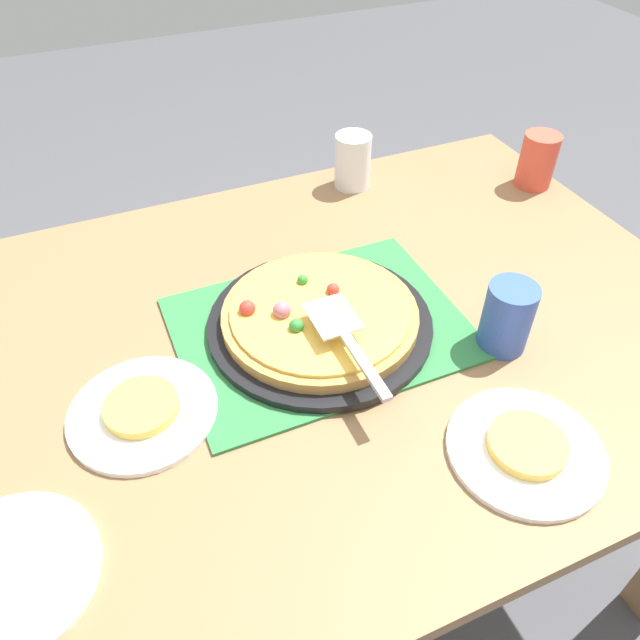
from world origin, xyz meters
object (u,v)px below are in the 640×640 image
(served_slice_left, at_px, (527,445))
(served_slice_right, at_px, (141,407))
(plate_near_left, at_px, (525,450))
(cup_far, at_px, (507,317))
(plate_far_right, at_px, (143,412))
(pizza_server, at_px, (345,336))
(plate_side, at_px, (6,576))
(cup_near, at_px, (537,160))
(pizza, at_px, (319,314))
(cup_corner, at_px, (353,161))
(pizza_pan, at_px, (320,323))

(served_slice_left, relative_size, served_slice_right, 1.00)
(plate_near_left, distance_m, cup_far, 0.22)
(plate_far_right, height_order, cup_far, cup_far)
(plate_far_right, height_order, served_slice_right, served_slice_right)
(pizza_server, bearing_deg, plate_side, -163.58)
(plate_side, distance_m, cup_near, 1.25)
(pizza_server, bearing_deg, pizza, 90.92)
(cup_near, height_order, pizza_server, cup_near)
(plate_side, height_order, served_slice_right, served_slice_right)
(plate_near_left, bearing_deg, cup_corner, 83.07)
(pizza, distance_m, pizza_server, 0.10)
(plate_side, xyz_separation_m, pizza_server, (0.51, 0.15, 0.07))
(cup_corner, bearing_deg, plate_side, -139.36)
(pizza, bearing_deg, pizza_pan, -2.30)
(pizza_pan, height_order, served_slice_left, served_slice_left)
(cup_near, bearing_deg, plate_near_left, -128.37)
(pizza_pan, relative_size, plate_near_left, 1.73)
(plate_near_left, height_order, cup_far, cup_far)
(pizza, bearing_deg, plate_side, -154.01)
(plate_side, xyz_separation_m, served_slice_left, (0.68, -0.10, 0.01))
(pizza, height_order, plate_near_left, pizza)
(served_slice_right, xyz_separation_m, cup_far, (0.57, -0.09, 0.04))
(cup_near, xyz_separation_m, pizza_server, (-0.63, -0.35, 0.01))
(plate_far_right, distance_m, plate_side, 0.27)
(plate_near_left, relative_size, served_slice_left, 2.00)
(pizza, bearing_deg, cup_far, -30.14)
(plate_side, bearing_deg, served_slice_left, -8.14)
(cup_near, bearing_deg, pizza, -158.58)
(served_slice_right, bearing_deg, served_slice_left, -30.26)
(pizza, height_order, served_slice_right, pizza)
(pizza_pan, height_order, plate_far_right, pizza_pan)
(cup_far, bearing_deg, cup_corner, 90.48)
(pizza, distance_m, plate_far_right, 0.32)
(cup_corner, xyz_separation_m, pizza_server, (-0.26, -0.51, 0.01))
(cup_corner, bearing_deg, served_slice_right, -140.09)
(pizza, relative_size, served_slice_left, 3.00)
(pizza, xyz_separation_m, cup_far, (0.26, -0.15, 0.03))
(plate_near_left, relative_size, plate_far_right, 1.00)
(pizza_pan, distance_m, plate_near_left, 0.38)
(plate_far_right, relative_size, cup_near, 1.83)
(plate_side, relative_size, cup_corner, 1.83)
(cup_near, height_order, cup_far, same)
(plate_far_right, bearing_deg, pizza, 12.01)
(plate_near_left, bearing_deg, served_slice_right, 149.74)
(plate_far_right, height_order, plate_side, same)
(pizza_pan, distance_m, served_slice_right, 0.32)
(plate_side, distance_m, cup_far, 0.78)
(plate_side, height_order, served_slice_left, served_slice_left)
(plate_side, relative_size, pizza_server, 0.96)
(plate_side, distance_m, served_slice_right, 0.27)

